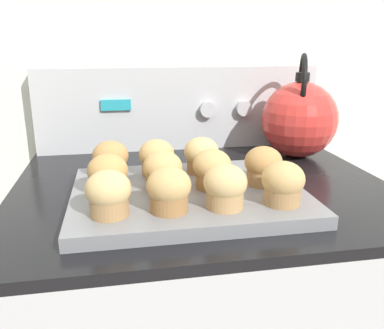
# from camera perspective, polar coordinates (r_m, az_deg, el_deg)

# --- Properties ---
(wall_back) EXTENTS (8.00, 0.05, 2.40)m
(wall_back) POSITION_cam_1_polar(r_m,az_deg,el_deg) (1.08, -2.30, 19.18)
(wall_back) COLOR silver
(wall_back) RESTS_ON ground_plane
(control_panel) EXTENTS (0.71, 0.07, 0.21)m
(control_panel) POSITION_cam_1_polar(r_m,az_deg,el_deg) (1.05, -1.68, 7.96)
(control_panel) COLOR #B7BABF
(control_panel) RESTS_ON stove_range
(muffin_pan) EXTENTS (0.39, 0.31, 0.02)m
(muffin_pan) POSITION_cam_1_polar(r_m,az_deg,el_deg) (0.71, -0.55, -4.28)
(muffin_pan) COLOR slate
(muffin_pan) RESTS_ON stove_range
(muffin_r0_c0) EXTENTS (0.07, 0.07, 0.07)m
(muffin_r0_c0) POSITION_cam_1_polar(r_m,az_deg,el_deg) (0.60, -11.64, -4.05)
(muffin_r0_c0) COLOR #A37A4C
(muffin_r0_c0) RESTS_ON muffin_pan
(muffin_r0_c1) EXTENTS (0.07, 0.07, 0.07)m
(muffin_r0_c1) POSITION_cam_1_polar(r_m,az_deg,el_deg) (0.60, -3.25, -3.58)
(muffin_r0_c1) COLOR olive
(muffin_r0_c1) RESTS_ON muffin_pan
(muffin_r0_c2) EXTENTS (0.07, 0.07, 0.07)m
(muffin_r0_c2) POSITION_cam_1_polar(r_m,az_deg,el_deg) (0.62, 4.72, -3.14)
(muffin_r0_c2) COLOR tan
(muffin_r0_c2) RESTS_ON muffin_pan
(muffin_r0_c3) EXTENTS (0.07, 0.07, 0.07)m
(muffin_r0_c3) POSITION_cam_1_polar(r_m,az_deg,el_deg) (0.65, 12.64, -2.61)
(muffin_r0_c3) COLOR #A37A4C
(muffin_r0_c3) RESTS_ON muffin_pan
(muffin_r1_c0) EXTENTS (0.07, 0.07, 0.07)m
(muffin_r1_c0) POSITION_cam_1_polar(r_m,az_deg,el_deg) (0.68, -11.72, -1.43)
(muffin_r1_c0) COLOR tan
(muffin_r1_c0) RESTS_ON muffin_pan
(muffin_r1_c1) EXTENTS (0.07, 0.07, 0.07)m
(muffin_r1_c1) POSITION_cam_1_polar(r_m,az_deg,el_deg) (0.69, -4.12, -0.97)
(muffin_r1_c1) COLOR olive
(muffin_r1_c1) RESTS_ON muffin_pan
(muffin_r1_c2) EXTENTS (0.07, 0.07, 0.07)m
(muffin_r1_c2) POSITION_cam_1_polar(r_m,az_deg,el_deg) (0.70, 2.96, -0.68)
(muffin_r1_c2) COLOR olive
(muffin_r1_c2) RESTS_ON muffin_pan
(muffin_r1_c3) EXTENTS (0.07, 0.07, 0.07)m
(muffin_r1_c3) POSITION_cam_1_polar(r_m,az_deg,el_deg) (0.73, 9.96, -0.19)
(muffin_r1_c3) COLOR #A37A4C
(muffin_r1_c3) RESTS_ON muffin_pan
(muffin_r2_c0) EXTENTS (0.07, 0.07, 0.07)m
(muffin_r2_c0) POSITION_cam_1_polar(r_m,az_deg,el_deg) (0.77, -11.35, 0.69)
(muffin_r2_c0) COLOR tan
(muffin_r2_c0) RESTS_ON muffin_pan
(muffin_r2_c1) EXTENTS (0.07, 0.07, 0.07)m
(muffin_r2_c1) POSITION_cam_1_polar(r_m,az_deg,el_deg) (0.77, -4.98, 0.95)
(muffin_r2_c1) COLOR #A37A4C
(muffin_r2_c1) RESTS_ON muffin_pan
(muffin_r2_c2) EXTENTS (0.07, 0.07, 0.07)m
(muffin_r2_c2) POSITION_cam_1_polar(r_m,az_deg,el_deg) (0.79, 1.53, 1.34)
(muffin_r2_c2) COLOR olive
(muffin_r2_c2) RESTS_ON muffin_pan
(tea_kettle) EXTENTS (0.18, 0.20, 0.24)m
(tea_kettle) POSITION_cam_1_polar(r_m,az_deg,el_deg) (0.99, 14.83, 6.31)
(tea_kettle) COLOR red
(tea_kettle) RESTS_ON stove_range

